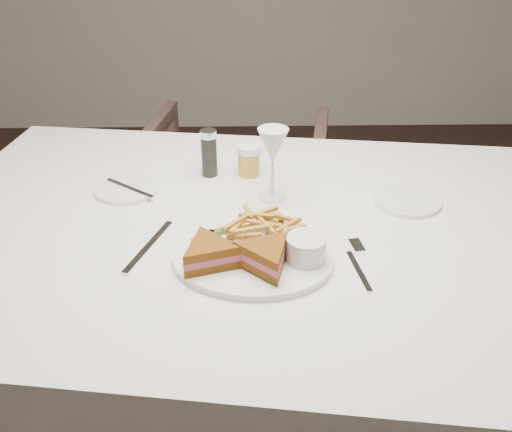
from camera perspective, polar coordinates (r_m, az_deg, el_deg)
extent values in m
cube|color=silver|center=(1.50, -0.04, -13.19)|extent=(1.65, 1.22, 0.75)
imported|color=#49342D|center=(2.22, -2.24, 1.89)|extent=(0.78, 0.74, 0.70)
ellipsoid|color=white|center=(1.14, -0.36, -4.43)|extent=(0.35, 0.29, 0.01)
cube|color=silver|center=(1.21, -10.67, -2.99)|extent=(0.08, 0.20, 0.00)
cylinder|color=white|center=(1.44, -12.75, 2.68)|extent=(0.16, 0.16, 0.01)
cylinder|color=white|center=(1.40, 14.84, 1.48)|extent=(0.16, 0.16, 0.01)
cylinder|color=black|center=(1.47, -4.71, 6.28)|extent=(0.04, 0.04, 0.12)
cylinder|color=gold|center=(1.47, -0.73, 5.59)|extent=(0.06, 0.06, 0.08)
cube|color=#395D20|center=(1.20, -3.95, -1.65)|extent=(0.06, 0.04, 0.01)
cube|color=#395D20|center=(1.19, -5.30, -2.08)|extent=(0.05, 0.05, 0.01)
cylinder|color=white|center=(1.12, 5.02, -3.26)|extent=(0.08, 0.08, 0.05)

